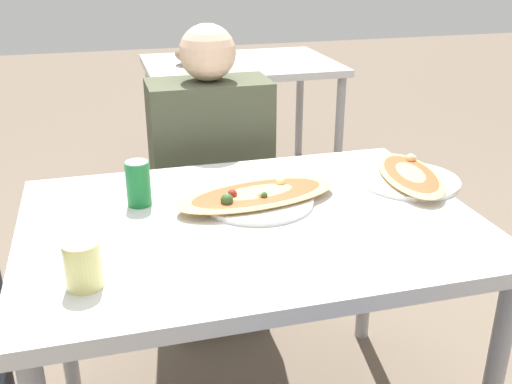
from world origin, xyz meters
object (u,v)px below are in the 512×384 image
at_px(dining_table, 251,243).
at_px(pizza_main, 257,196).
at_px(soda_can, 138,183).
at_px(person_seated, 211,159).
at_px(drink_glass, 83,265).
at_px(chair_far_seated, 208,198).
at_px(pizza_second, 410,177).

distance_m(dining_table, pizza_main, 0.14).
bearing_deg(soda_can, dining_table, -30.74).
relative_size(person_seated, drink_glass, 11.18).
distance_m(dining_table, drink_glass, 0.49).
height_order(dining_table, chair_far_seated, chair_far_seated).
distance_m(dining_table, chair_far_seated, 0.77).
distance_m(drink_glass, pizza_second, 1.00).
relative_size(dining_table, drink_glass, 11.45).
bearing_deg(person_seated, pizza_main, 92.20).
bearing_deg(pizza_main, person_seated, 92.20).
bearing_deg(pizza_second, dining_table, -167.64).
relative_size(dining_table, person_seated, 1.02).
height_order(chair_far_seated, drink_glass, drink_glass).
height_order(dining_table, pizza_main, pizza_main).
bearing_deg(pizza_second, soda_can, 176.56).
relative_size(person_seated, pizza_second, 2.89).
distance_m(person_seated, pizza_main, 0.56).
bearing_deg(pizza_main, chair_far_seated, 91.84).
relative_size(pizza_main, soda_can, 3.91).
distance_m(person_seated, drink_glass, 0.98).
bearing_deg(pizza_main, dining_table, -115.23).
height_order(person_seated, drink_glass, person_seated).
xyz_separation_m(drink_glass, pizza_second, (0.94, 0.34, -0.03)).
relative_size(person_seated, pizza_main, 2.36).
relative_size(soda_can, pizza_second, 0.31).
distance_m(pizza_main, pizza_second, 0.48).
bearing_deg(pizza_main, drink_glass, -145.43).
xyz_separation_m(chair_far_seated, drink_glass, (-0.44, -0.98, 0.31)).
xyz_separation_m(chair_far_seated, pizza_second, (0.50, -0.63, 0.28)).
xyz_separation_m(pizza_main, drink_glass, (-0.46, -0.32, 0.03)).
distance_m(pizza_main, drink_glass, 0.56).
relative_size(pizza_main, drink_glass, 4.75).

